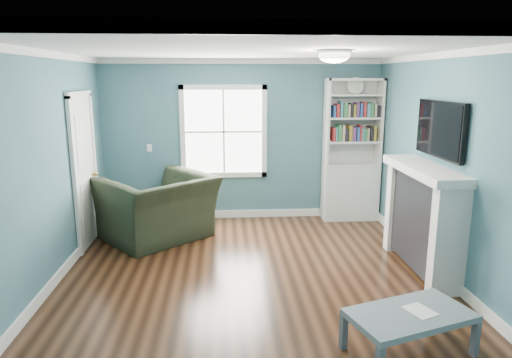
{
  "coord_description": "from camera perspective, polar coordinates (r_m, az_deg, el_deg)",
  "views": [
    {
      "loc": [
        -0.3,
        -4.9,
        2.31
      ],
      "look_at": [
        0.08,
        0.4,
        1.12
      ],
      "focal_mm": 32.0,
      "sensor_mm": 36.0,
      "label": 1
    }
  ],
  "objects": [
    {
      "name": "floor",
      "position": [
        5.43,
        -0.53,
        -12.61
      ],
      "size": [
        5.0,
        5.0,
        0.0
      ],
      "primitive_type": "plane",
      "color": "black",
      "rests_on": "ground"
    },
    {
      "name": "room_walls",
      "position": [
        4.96,
        -0.56,
        4.14
      ],
      "size": [
        5.0,
        5.0,
        5.0
      ],
      "color": "#375C6A",
      "rests_on": "ground"
    },
    {
      "name": "trim",
      "position": [
        5.03,
        -0.55,
        0.25
      ],
      "size": [
        4.5,
        5.0,
        2.6
      ],
      "color": "white",
      "rests_on": "ground"
    },
    {
      "name": "window",
      "position": [
        7.44,
        -4.06,
        5.9
      ],
      "size": [
        1.4,
        0.06,
        1.5
      ],
      "color": "white",
      "rests_on": "room_walls"
    },
    {
      "name": "bookshelf",
      "position": [
        7.62,
        11.78,
        1.83
      ],
      "size": [
        0.9,
        0.35,
        2.31
      ],
      "color": "silver",
      "rests_on": "ground"
    },
    {
      "name": "fireplace",
      "position": [
        5.87,
        20.11,
        -4.78
      ],
      "size": [
        0.44,
        1.58,
        1.3
      ],
      "color": "black",
      "rests_on": "ground"
    },
    {
      "name": "tv",
      "position": [
        5.71,
        22.04,
        5.79
      ],
      "size": [
        0.06,
        1.1,
        0.65
      ],
      "primitive_type": "cube",
      "color": "black",
      "rests_on": "fireplace"
    },
    {
      "name": "door",
      "position": [
        6.7,
        -20.65,
        1.13
      ],
      "size": [
        0.12,
        0.98,
        2.17
      ],
      "color": "silver",
      "rests_on": "ground"
    },
    {
      "name": "ceiling_fixture",
      "position": [
        5.15,
        9.75,
        15.07
      ],
      "size": [
        0.38,
        0.38,
        0.15
      ],
      "color": "white",
      "rests_on": "room_walls"
    },
    {
      "name": "light_switch",
      "position": [
        7.57,
        -13.17,
        3.81
      ],
      "size": [
        0.08,
        0.01,
        0.12
      ],
      "primitive_type": "cube",
      "color": "white",
      "rests_on": "room_walls"
    },
    {
      "name": "recliner",
      "position": [
        6.72,
        -12.15,
        -2.24
      ],
      "size": [
        1.69,
        1.64,
        1.25
      ],
      "primitive_type": "imported",
      "rotation": [
        0.0,
        0.0,
        -2.43
      ],
      "color": "black",
      "rests_on": "ground"
    },
    {
      "name": "coffee_table",
      "position": [
        4.23,
        18.69,
        -16.07
      ],
      "size": [
        1.15,
        0.85,
        0.37
      ],
      "rotation": [
        0.0,
        0.0,
        0.31
      ],
      "color": "#4A4F58",
      "rests_on": "ground"
    },
    {
      "name": "paper_sheet",
      "position": [
        4.26,
        19.83,
        -15.23
      ],
      "size": [
        0.27,
        0.3,
        0.0
      ],
      "primitive_type": "cube",
      "rotation": [
        0.0,
        0.0,
        0.39
      ],
      "color": "white",
      "rests_on": "coffee_table"
    }
  ]
}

